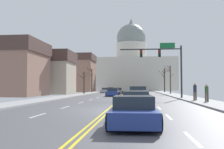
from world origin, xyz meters
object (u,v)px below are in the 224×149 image
sedan_oncoming_02 (106,90)px  sedan_oncoming_03 (111,90)px  signal_gantry (164,59)px  sedan_near_03 (134,112)px  pedestrian_00 (207,92)px  sedan_near_02 (136,102)px  sedan_near_01 (134,98)px  pickup_truck_near_00 (138,94)px  sedan_oncoming_00 (113,92)px  sedan_oncoming_01 (118,91)px  pedestrian_01 (195,91)px

sedan_oncoming_02 → sedan_oncoming_03: 10.64m
signal_gantry → sedan_oncoming_02: signal_gantry is taller
sedan_near_03 → pedestrian_00: bearing=63.8°
sedan_near_02 → sedan_oncoming_03: size_ratio=1.03×
sedan_near_01 → sedan_oncoming_02: size_ratio=1.03×
signal_gantry → pickup_truck_near_00: bearing=-137.0°
sedan_oncoming_00 → sedan_oncoming_01: bearing=90.0°
pickup_truck_near_00 → sedan_near_03: (-0.33, -18.41, -0.15)m
pedestrian_01 → signal_gantry: bearing=115.0°
sedan_oncoming_01 → pedestrian_01: size_ratio=2.62×
pickup_truck_near_00 → sedan_oncoming_00: 11.14m
signal_gantry → sedan_oncoming_02: (-10.86, 26.92, -4.56)m
sedan_oncoming_03 → sedan_oncoming_01: bearing=-80.0°
pickup_truck_near_00 → signal_gantry: bearing=43.0°
pickup_truck_near_00 → sedan_oncoming_01: size_ratio=1.16×
sedan_oncoming_02 → sedan_oncoming_01: bearing=-69.2°
sedan_oncoming_00 → sedan_oncoming_02: 19.95m
sedan_near_03 → sedan_oncoming_00: bearing=97.1°
sedan_oncoming_02 → signal_gantry: bearing=-68.0°
pickup_truck_near_00 → sedan_oncoming_03: (-7.42, 40.70, -0.11)m
pedestrian_00 → sedan_oncoming_02: bearing=111.8°
signal_gantry → sedan_oncoming_01: bearing=112.6°
sedan_near_02 → sedan_oncoming_03: sedan_near_02 is taller
sedan_oncoming_03 → pedestrian_01: (13.34, -42.99, 0.54)m
pickup_truck_near_00 → sedan_near_02: size_ratio=1.19×
sedan_near_01 → sedan_oncoming_01: bearing=97.2°
pickup_truck_near_00 → sedan_near_01: 7.03m
sedan_near_03 → pedestrian_00: pedestrian_00 is taller
pickup_truck_near_00 → sedan_oncoming_01: bearing=100.7°
signal_gantry → sedan_near_02: size_ratio=1.73×
pickup_truck_near_00 → pedestrian_01: bearing=-21.2°
signal_gantry → pickup_truck_near_00: size_ratio=1.46×
sedan_near_03 → sedan_oncoming_03: bearing=96.8°
signal_gantry → sedan_oncoming_00: (-7.28, 7.29, -4.54)m
sedan_near_03 → pedestrian_00: size_ratio=2.58×
sedan_near_01 → sedan_oncoming_00: (-3.50, 17.45, 0.01)m
pickup_truck_near_00 → sedan_near_03: 18.41m
sedan_near_02 → sedan_oncoming_01: (-3.66, 33.45, -0.01)m
sedan_oncoming_03 → pedestrian_00: (13.85, -45.36, 0.47)m
sedan_near_01 → sedan_oncoming_01: (-3.50, 27.66, 0.02)m
sedan_near_02 → sedan_oncoming_02: bearing=99.6°
pedestrian_01 → pedestrian_00: bearing=-77.8°
sedan_oncoming_01 → sedan_oncoming_03: 20.36m
sedan_oncoming_03 → sedan_oncoming_00: bearing=-83.4°
sedan_near_01 → pedestrian_01: 7.90m
sedan_near_02 → sedan_oncoming_00: 23.53m
sedan_near_03 → sedan_oncoming_03: sedan_oncoming_03 is taller
signal_gantry → sedan_oncoming_02: 29.38m
sedan_oncoming_00 → sedan_oncoming_02: size_ratio=0.98×
sedan_oncoming_01 → sedan_oncoming_03: size_ratio=1.06×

